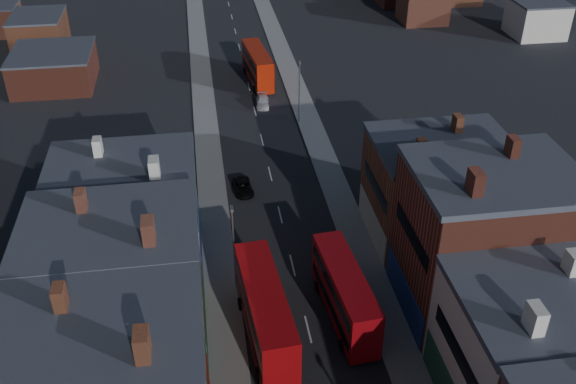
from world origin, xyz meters
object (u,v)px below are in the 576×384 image
object	(u,v)px
car_2	(243,187)
car_3	(262,102)
bus_1	(345,293)
bus_2	(258,65)
bus_0	(265,313)

from	to	relation	value
car_2	car_3	distance (m)	21.13
bus_1	car_3	distance (m)	40.63
bus_1	bus_2	world-z (taller)	bus_2
bus_0	bus_2	world-z (taller)	bus_0
bus_1	bus_0	bearing A→B (deg)	-171.51
bus_1	car_3	xyz separation A→B (m)	(-1.87, 40.54, -1.91)
bus_1	car_2	xyz separation A→B (m)	(-6.33, 19.89, -1.94)
car_3	bus_2	bearing A→B (deg)	93.07
bus_0	car_3	world-z (taller)	bus_0
bus_0	car_3	distance (m)	42.40
bus_1	bus_2	size ratio (longest dim) A/B	0.99
bus_2	car_2	xyz separation A→B (m)	(-4.76, -28.65, -1.97)
car_2	bus_1	bearing A→B (deg)	-77.39
bus_0	bus_1	xyz separation A→B (m)	(6.50, 1.54, -0.26)
bus_0	car_2	bearing A→B (deg)	85.03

